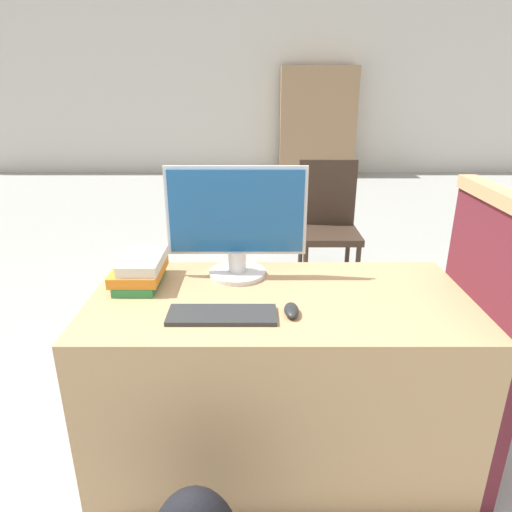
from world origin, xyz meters
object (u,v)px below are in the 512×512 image
Objects in this scene: book_stack at (139,270)px; far_chair at (326,219)px; mouse at (290,310)px; monitor at (235,222)px; keyboard at (220,315)px.

far_chair is at bearing 58.32° from book_stack.
far_chair reaches higher than mouse.
mouse is 0.38× the size of book_stack.
mouse is at bearing -153.86° from far_chair.
mouse is 0.11× the size of far_chair.
keyboard is at bearing -96.08° from monitor.
mouse is (0.24, 0.02, 0.01)m from keyboard.
book_stack reaches higher than mouse.
far_chair reaches higher than keyboard.
book_stack is at bearing 140.56° from keyboard.
keyboard is 3.52× the size of mouse.
mouse is (0.20, -0.35, -0.22)m from monitor.
far_chair is (1.01, 1.64, -0.27)m from book_stack.
keyboard is at bearing -39.44° from book_stack.
monitor is 0.44m from keyboard.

